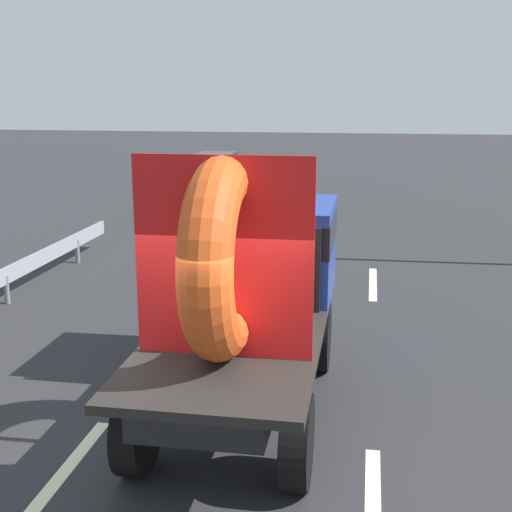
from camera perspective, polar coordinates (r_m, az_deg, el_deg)
name	(u,v)px	position (r m, az deg, el deg)	size (l,w,h in m)	color
ground_plane	(210,449)	(8.03, -3.94, -15.93)	(120.00, 120.00, 0.00)	#28282B
flatbed_truck	(250,275)	(8.70, -0.52, -1.59)	(2.02, 4.89, 3.35)	black
distant_sedan	(223,194)	(22.39, -2.77, 5.25)	(1.63, 3.81, 1.24)	black
lane_dash_left_near	(57,481)	(7.73, -16.46, -17.74)	(2.59, 0.16, 0.01)	beige
lane_dash_left_far	(222,277)	(14.86, -2.85, -1.75)	(2.89, 0.16, 0.01)	beige
lane_dash_right_near	(373,511)	(7.11, 9.82, -20.38)	(2.31, 0.16, 0.01)	beige
lane_dash_right_far	(373,284)	(14.53, 9.82, -2.30)	(2.52, 0.16, 0.01)	beige
oncoming_car	(215,168)	(29.67, -3.50, 7.43)	(1.76, 4.10, 1.34)	black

